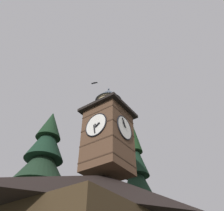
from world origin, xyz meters
name	(u,v)px	position (x,y,z in m)	size (l,w,h in m)	color
clock_tower	(108,130)	(-0.51, -0.08, 11.71)	(3.73, 3.73, 8.38)	brown
pine_tree_behind	(33,211)	(1.18, -5.35, 6.06)	(7.13, 7.13, 14.77)	#473323
pine_tree_aside	(139,209)	(-8.59, -2.25, 7.81)	(5.84, 5.84, 17.70)	#473323
flying_bird_high	(95,83)	(-0.66, -2.03, 18.39)	(0.37, 0.67, 0.12)	black
flying_bird_low	(117,98)	(-5.01, -2.16, 19.56)	(0.44, 0.65, 0.14)	black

